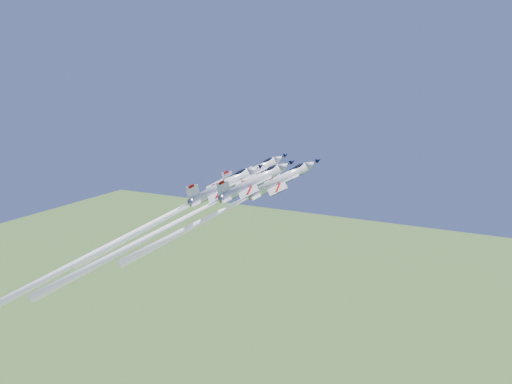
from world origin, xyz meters
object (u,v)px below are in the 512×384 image
at_px(jet_left, 186,207).
at_px(jet_slot, 114,243).
at_px(jet_lead, 225,209).
at_px(jet_right, 169,226).

bearing_deg(jet_left, jet_slot, -79.82).
xyz_separation_m(jet_lead, jet_right, (-7.09, -11.07, -2.07)).
bearing_deg(jet_lead, jet_slot, -97.52).
distance_m(jet_right, jet_slot, 15.75).
relative_size(jet_lead, jet_slot, 0.59).
bearing_deg(jet_lead, jet_right, -68.22).
height_order(jet_lead, jet_slot, jet_slot).
xyz_separation_m(jet_right, jet_slot, (-14.70, -0.56, -5.62)).
height_order(jet_right, jet_slot, jet_slot).
distance_m(jet_lead, jet_left, 10.44).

